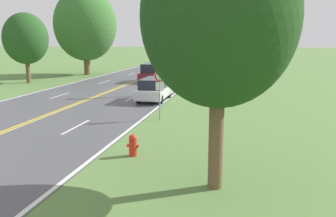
{
  "coord_description": "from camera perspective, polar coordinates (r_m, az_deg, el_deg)",
  "views": [
    {
      "loc": [
        10.93,
        0.68,
        4.29
      ],
      "look_at": [
        7.85,
        15.2,
        1.39
      ],
      "focal_mm": 38.0,
      "sensor_mm": 36.0,
      "label": 1
    }
  ],
  "objects": [
    {
      "name": "utility_pole_midground",
      "position": [
        28.74,
        6.09,
        9.98
      ],
      "size": [
        1.8,
        0.24,
        7.26
      ],
      "color": "brown",
      "rests_on": "ground"
    },
    {
      "name": "tree_left_verge",
      "position": [
        9.97,
        8.23,
        14.18
      ],
      "size": [
        4.29,
        4.29,
        7.34
      ],
      "color": "brown",
      "rests_on": "ground"
    },
    {
      "name": "car_maroon_van_approaching",
      "position": [
        36.54,
        -2.46,
        5.84
      ],
      "size": [
        1.93,
        4.58,
        1.87
      ],
      "rotation": [
        0.0,
        0.0,
        -1.57
      ],
      "color": "black",
      "rests_on": "ground"
    },
    {
      "name": "utility_pole_far",
      "position": [
        58.54,
        10.19,
        11.32
      ],
      "size": [
        1.8,
        0.24,
        9.16
      ],
      "color": "brown",
      "rests_on": "ground"
    },
    {
      "name": "tree_mid_treeline",
      "position": [
        44.99,
        -13.12,
        12.94
      ],
      "size": [
        7.48,
        7.48,
        10.3
      ],
      "color": "brown",
      "rests_on": "ground"
    },
    {
      "name": "fire_hydrant",
      "position": [
        13.37,
        -5.64,
        -5.82
      ],
      "size": [
        0.46,
        0.3,
        0.83
      ],
      "color": "red",
      "rests_on": "ground"
    },
    {
      "name": "car_dark_green_van_mid_near",
      "position": [
        41.42,
        2.31,
        6.26
      ],
      "size": [
        1.92,
        4.86,
        1.56
      ],
      "rotation": [
        0.0,
        0.0,
        -1.55
      ],
      "color": "black",
      "rests_on": "ground"
    },
    {
      "name": "car_silver_van_nearest",
      "position": [
        25.23,
        -2.19,
        3.18
      ],
      "size": [
        1.79,
        4.31,
        1.59
      ],
      "rotation": [
        0.0,
        0.0,
        -1.57
      ],
      "color": "black",
      "rests_on": "ground"
    },
    {
      "name": "tree_behind_sign",
      "position": [
        38.09,
        -21.86,
        10.35
      ],
      "size": [
        4.34,
        4.34,
        6.85
      ],
      "color": "brown",
      "rests_on": "ground"
    },
    {
      "name": "traffic_sign",
      "position": [
        19.01,
        -1.35,
        4.16
      ],
      "size": [
        0.6,
        0.1,
        2.66
      ],
      "color": "gray",
      "rests_on": "ground"
    }
  ]
}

